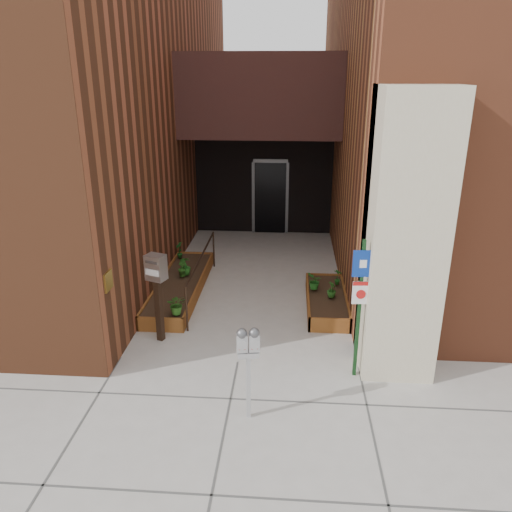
# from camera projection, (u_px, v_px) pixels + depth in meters

# --- Properties ---
(ground) EXTENTS (80.00, 80.00, 0.00)m
(ground) POSITION_uv_depth(u_px,v_px,m) (238.00, 362.00, 8.33)
(ground) COLOR #9E9991
(ground) RESTS_ON ground
(architecture) EXTENTS (20.00, 14.60, 10.00)m
(architecture) POSITION_uv_depth(u_px,v_px,m) (257.00, 54.00, 13.06)
(architecture) COLOR brown
(architecture) RESTS_ON ground
(planter_left) EXTENTS (0.90, 3.60, 0.30)m
(planter_left) POSITION_uv_depth(u_px,v_px,m) (180.00, 287.00, 10.92)
(planter_left) COLOR brown
(planter_left) RESTS_ON ground
(planter_right) EXTENTS (0.80, 2.20, 0.30)m
(planter_right) POSITION_uv_depth(u_px,v_px,m) (326.00, 301.00, 10.23)
(planter_right) COLOR brown
(planter_right) RESTS_ON ground
(handrail) EXTENTS (0.04, 3.34, 0.90)m
(handrail) POSITION_uv_depth(u_px,v_px,m) (202.00, 262.00, 10.62)
(handrail) COLOR black
(handrail) RESTS_ON ground
(parking_meter) EXTENTS (0.32, 0.17, 1.40)m
(parking_meter) POSITION_uv_depth(u_px,v_px,m) (248.00, 349.00, 6.65)
(parking_meter) COLOR #B7B7BA
(parking_meter) RESTS_ON ground
(sign_post) EXTENTS (0.31, 0.08, 2.28)m
(sign_post) POSITION_uv_depth(u_px,v_px,m) (360.00, 295.00, 7.49)
(sign_post) COLOR #133617
(sign_post) RESTS_ON ground
(payment_dropbox) EXTENTS (0.39, 0.34, 1.63)m
(payment_dropbox) POSITION_uv_depth(u_px,v_px,m) (157.00, 280.00, 8.63)
(payment_dropbox) COLOR black
(payment_dropbox) RESTS_ON ground
(shrub_left_a) EXTENTS (0.42, 0.42, 0.39)m
(shrub_left_a) POSITION_uv_depth(u_px,v_px,m) (177.00, 304.00, 9.28)
(shrub_left_a) COLOR #2B5F1B
(shrub_left_a) RESTS_ON planter_left
(shrub_left_b) EXTENTS (0.28, 0.28, 0.39)m
(shrub_left_b) POSITION_uv_depth(u_px,v_px,m) (182.00, 268.00, 11.00)
(shrub_left_b) COLOR #245819
(shrub_left_b) RESTS_ON planter_left
(shrub_left_c) EXTENTS (0.29, 0.29, 0.41)m
(shrub_left_c) POSITION_uv_depth(u_px,v_px,m) (185.00, 266.00, 11.08)
(shrub_left_c) COLOR #21621C
(shrub_left_c) RESTS_ON planter_left
(shrub_left_d) EXTENTS (0.29, 0.29, 0.41)m
(shrub_left_d) POSITION_uv_depth(u_px,v_px,m) (179.00, 250.00, 12.07)
(shrub_left_d) COLOR #174E16
(shrub_left_d) RESTS_ON planter_left
(shrub_right_a) EXTENTS (0.19, 0.19, 0.32)m
(shrub_right_a) POSITION_uv_depth(u_px,v_px,m) (332.00, 290.00, 9.98)
(shrub_right_a) COLOR #1F5217
(shrub_right_a) RESTS_ON planter_right
(shrub_right_b) EXTENTS (0.26, 0.26, 0.36)m
(shrub_right_b) POSITION_uv_depth(u_px,v_px,m) (338.00, 277.00, 10.56)
(shrub_right_b) COLOR #1D621C
(shrub_right_b) RESTS_ON planter_right
(shrub_right_c) EXTENTS (0.36, 0.36, 0.35)m
(shrub_right_c) POSITION_uv_depth(u_px,v_px,m) (315.00, 281.00, 10.33)
(shrub_right_c) COLOR #1E631C
(shrub_right_c) RESTS_ON planter_right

